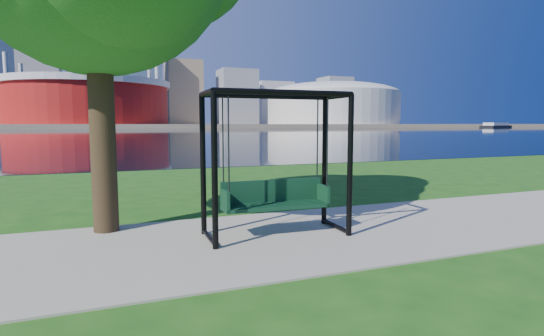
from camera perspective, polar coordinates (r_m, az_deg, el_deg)
ground at (r=8.13m, az=-1.30°, el=-8.66°), size 900.00×900.00×0.00m
path at (r=7.68m, az=0.00°, el=-9.43°), size 120.00×4.00×0.03m
river at (r=109.44m, az=-20.14°, el=4.51°), size 900.00×180.00×0.02m
far_bank at (r=313.40m, az=-21.10°, el=5.35°), size 900.00×228.00×2.00m
stadium at (r=242.80m, az=-23.45°, el=8.33°), size 83.00×83.00×32.00m
arena at (r=279.12m, az=8.19°, el=8.72°), size 84.00×84.00×26.56m
skyline at (r=328.53m, az=-22.11°, el=11.42°), size 392.00×66.00×96.50m
swing at (r=7.68m, az=0.45°, el=0.09°), size 2.59×1.19×2.62m
barge at (r=285.13m, az=27.91°, el=5.10°), size 29.32×16.92×2.84m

